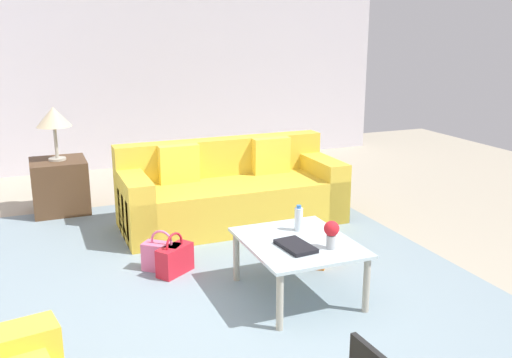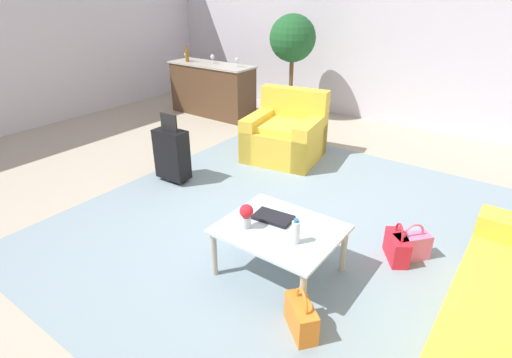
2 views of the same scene
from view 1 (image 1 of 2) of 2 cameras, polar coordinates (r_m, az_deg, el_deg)
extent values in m
plane|color=#A89E89|center=(3.90, -0.02, -15.21)|extent=(12.00, 12.00, 0.00)
cube|color=silver|center=(8.29, -13.60, 11.75)|extent=(0.12, 8.00, 3.10)
cube|color=gray|center=(4.34, -5.58, -11.90)|extent=(5.20, 4.40, 0.01)
cube|color=gold|center=(5.81, -2.34, -2.40)|extent=(0.90, 2.23, 0.45)
cube|color=gold|center=(6.07, -3.44, 0.20)|extent=(0.22, 2.23, 0.83)
cube|color=gold|center=(6.18, 6.35, -0.61)|extent=(0.90, 0.24, 0.62)
cube|color=gold|center=(5.55, -12.06, -2.68)|extent=(0.90, 0.24, 0.62)
cube|color=yellow|center=(6.05, 1.52, 2.27)|extent=(0.13, 0.40, 0.40)
cube|color=yellow|center=(5.73, -7.71, 1.41)|extent=(0.13, 0.40, 0.40)
cube|color=silver|center=(4.23, 4.24, -6.34)|extent=(0.93, 0.77, 0.02)
cylinder|color=#ADA899|center=(3.85, 2.39, -12.17)|extent=(0.05, 0.05, 0.41)
cylinder|color=#ADA899|center=(4.54, -1.98, -7.74)|extent=(0.05, 0.05, 0.41)
cylinder|color=#ADA899|center=(4.15, 10.99, -10.36)|extent=(0.05, 0.05, 0.41)
cylinder|color=#ADA899|center=(4.80, 5.59, -6.54)|extent=(0.05, 0.05, 0.41)
cylinder|color=silver|center=(4.41, 4.28, -4.04)|extent=(0.06, 0.06, 0.18)
cylinder|color=#2D6BBC|center=(4.37, 4.31, -2.78)|extent=(0.04, 0.04, 0.02)
cube|color=black|center=(4.09, 3.98, -6.71)|extent=(0.34, 0.22, 0.03)
cylinder|color=#B2B7BC|center=(4.10, 7.52, -6.24)|extent=(0.07, 0.07, 0.10)
sphere|color=red|center=(4.06, 7.57, -4.93)|extent=(0.11, 0.11, 0.11)
cube|color=#513823|center=(6.55, -19.02, -0.65)|extent=(0.57, 0.57, 0.58)
cylinder|color=#ADA899|center=(6.48, -19.25, 1.90)|extent=(0.18, 0.18, 0.02)
cylinder|color=#ADA899|center=(6.44, -19.39, 3.48)|extent=(0.04, 0.04, 0.34)
cone|color=beige|center=(6.40, -19.60, 5.88)|extent=(0.36, 0.36, 0.21)
cube|color=red|center=(4.74, -8.10, -8.03)|extent=(0.30, 0.34, 0.24)
torus|color=red|center=(4.69, -8.17, -6.46)|extent=(0.13, 0.17, 0.20)
cube|color=orange|center=(4.92, 6.38, -7.08)|extent=(0.34, 0.31, 0.24)
torus|color=orange|center=(4.87, 6.43, -5.56)|extent=(0.16, 0.14, 0.20)
cube|color=pink|center=(4.81, -9.36, -7.73)|extent=(0.31, 0.34, 0.24)
torus|color=pink|center=(4.76, -9.43, -6.18)|extent=(0.14, 0.16, 0.20)
camera|label=2|loc=(6.39, 17.78, 16.19)|focal=28.00mm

